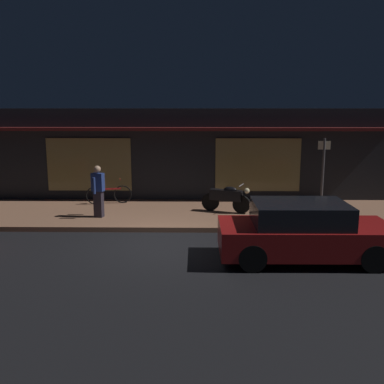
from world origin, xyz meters
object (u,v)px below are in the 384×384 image
Objects in this scene: bicycle_parked at (109,194)px; parked_car_far at (303,232)px; sign_post at (323,167)px; motorcycle at (227,198)px; person_photographer at (98,190)px.

bicycle_parked is 8.01m from parked_car_far.
bicycle_parked is at bearing 136.53° from parked_car_far.
sign_post is at bearing 70.42° from parked_car_far.
bicycle_parked is 0.68× the size of sign_post.
sign_post is 0.58× the size of parked_car_far.
motorcycle is 0.40× the size of parked_car_far.
parked_car_far is (1.56, -4.28, 0.06)m from motorcycle.
person_photographer reaches higher than bicycle_parked.
motorcycle is at bearing 10.19° from person_photographer.
bicycle_parked is at bearing 163.85° from motorcycle.
sign_post reaches higher than motorcycle.
motorcycle is 1.01× the size of bicycle_parked.
sign_post is at bearing 14.93° from person_photographer.
motorcycle reaches higher than bicycle_parked.
motorcycle is 0.68× the size of sign_post.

